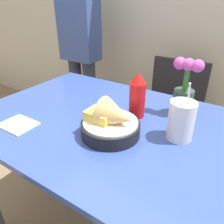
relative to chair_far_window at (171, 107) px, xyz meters
The scene contains 8 objects.
dining_table 0.79m from the chair_far_window, 92.73° to the right, with size 1.19×0.81×0.76m.
chair_far_window is the anchor object (origin of this frame).
food_basket 0.92m from the chair_far_window, 87.53° to the right, with size 0.22×0.22×0.15m.
ketchup_bottle 0.76m from the chair_far_window, 86.25° to the right, with size 0.07×0.07×0.20m.
drink_cup 0.85m from the chair_far_window, 70.96° to the right, with size 0.10×0.10×0.23m.
flower_vase 0.69m from the chair_far_window, 69.56° to the right, with size 0.12×0.09×0.25m.
napkin 1.09m from the chair_far_window, 107.87° to the right, with size 0.14×0.11×0.01m.
person_standing 0.91m from the chair_far_window, behind, with size 0.32×0.18×1.55m.
Camera 1 is at (0.45, -0.67, 1.23)m, focal length 35.00 mm.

